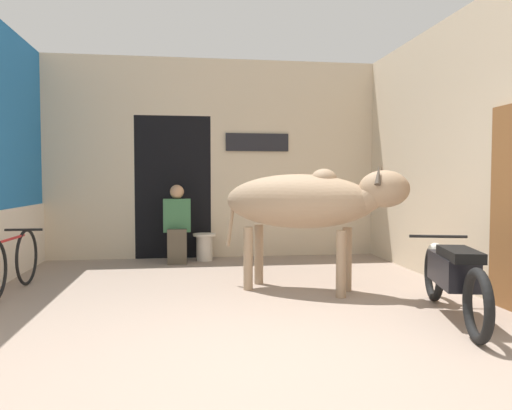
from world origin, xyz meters
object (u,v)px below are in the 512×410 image
(cow, at_px, (307,202))
(motorcycle_near, at_px, (453,275))
(shopkeeper_seated, at_px, (177,222))
(bicycle, at_px, (11,263))
(plastic_stool, at_px, (204,246))

(cow, distance_m, motorcycle_near, 1.81)
(motorcycle_near, distance_m, shopkeeper_seated, 4.38)
(motorcycle_near, height_order, bicycle, motorcycle_near)
(cow, distance_m, plastic_stool, 2.74)
(cow, relative_size, motorcycle_near, 1.08)
(motorcycle_near, relative_size, plastic_stool, 4.53)
(cow, xyz_separation_m, shopkeeper_seated, (-1.53, 2.19, -0.40))
(motorcycle_near, bearing_deg, shopkeeper_seated, 126.41)
(shopkeeper_seated, height_order, plastic_stool, shopkeeper_seated)
(motorcycle_near, height_order, shopkeeper_seated, shopkeeper_seated)
(motorcycle_near, bearing_deg, plastic_stool, 120.38)
(cow, xyz_separation_m, motorcycle_near, (1.06, -1.33, -0.63))
(bicycle, relative_size, shopkeeper_seated, 1.37)
(cow, bearing_deg, shopkeeper_seated, 124.93)
(shopkeeper_seated, bearing_deg, cow, -55.07)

